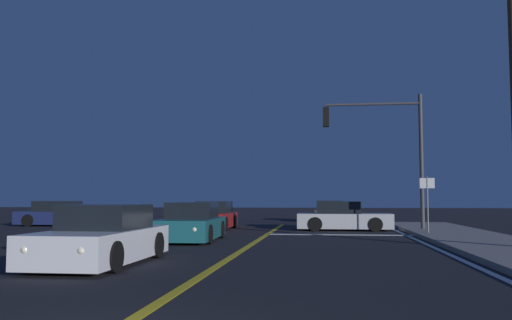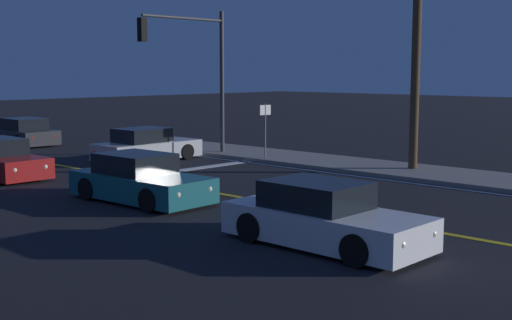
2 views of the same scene
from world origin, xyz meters
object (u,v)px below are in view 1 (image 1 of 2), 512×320
at_px(car_parked_curb_teal, 191,224).
at_px(street_sign_corner, 427,196).
at_px(car_far_approaching_red, 213,217).
at_px(car_lead_oncoming_charcoal, 330,212).
at_px(car_distant_tail_white, 102,238).
at_px(traffic_signal_near_right, 386,140).
at_px(car_side_waiting_silver, 343,218).
at_px(car_following_oncoming_navy, 61,215).

xyz_separation_m(car_parked_curb_teal, street_sign_corner, (8.67, 3.17, 0.99)).
xyz_separation_m(car_far_approaching_red, street_sign_corner, (9.34, -3.82, 0.99)).
bearing_deg(car_parked_curb_teal, car_lead_oncoming_charcoal, -109.65).
bearing_deg(car_distant_tail_white, traffic_signal_near_right, -121.28).
height_order(car_distant_tail_white, street_sign_corner, street_sign_corner).
bearing_deg(car_far_approaching_red, car_side_waiting_silver, 178.35).
bearing_deg(traffic_signal_near_right, car_parked_curb_teal, 38.81).
distance_m(car_far_approaching_red, car_side_waiting_silver, 6.19).
distance_m(car_lead_oncoming_charcoal, car_following_oncoming_navy, 16.09).
bearing_deg(car_far_approaching_red, car_lead_oncoming_charcoal, -122.43).
bearing_deg(car_following_oncoming_navy, street_sign_corner, 73.42).
relative_size(traffic_signal_near_right, street_sign_corner, 2.64).
height_order(car_far_approaching_red, car_distant_tail_white, same).
height_order(car_parked_curb_teal, car_distant_tail_white, same).
distance_m(car_parked_curb_teal, street_sign_corner, 9.28).
distance_m(traffic_signal_near_right, street_sign_corner, 3.98).
relative_size(car_parked_curb_teal, street_sign_corner, 1.89).
bearing_deg(car_far_approaching_red, car_distant_tail_white, 90.98).
relative_size(car_lead_oncoming_charcoal, car_distant_tail_white, 0.93).
bearing_deg(traffic_signal_near_right, car_lead_oncoming_charcoal, -76.36).
bearing_deg(car_distant_tail_white, car_far_approaching_red, -88.50).
bearing_deg(car_following_oncoming_navy, car_far_approaching_red, 78.82).
bearing_deg(traffic_signal_near_right, car_following_oncoming_navy, -9.75).
bearing_deg(car_far_approaching_red, car_following_oncoming_navy, -12.35).
bearing_deg(car_side_waiting_silver, car_parked_curb_teal, -38.78).
bearing_deg(car_far_approaching_red, street_sign_corner, 157.45).
height_order(car_far_approaching_red, traffic_signal_near_right, traffic_signal_near_right).
bearing_deg(car_lead_oncoming_charcoal, car_far_approaching_red, -122.13).
distance_m(car_lead_oncoming_charcoal, street_sign_corner, 13.38).
relative_size(car_distant_tail_white, street_sign_corner, 1.91).
relative_size(car_far_approaching_red, traffic_signal_near_right, 0.69).
xyz_separation_m(traffic_signal_near_right, street_sign_corner, (1.24, -2.80, -2.55)).
height_order(car_far_approaching_red, car_lead_oncoming_charcoal, same).
xyz_separation_m(car_distant_tail_white, traffic_signal_near_right, (7.79, 12.71, 3.54)).
xyz_separation_m(car_lead_oncoming_charcoal, traffic_signal_near_right, (2.44, -10.03, 3.54)).
bearing_deg(car_parked_curb_teal, street_sign_corner, -162.22).
bearing_deg(car_following_oncoming_navy, car_parked_curb_teal, 47.65).
bearing_deg(car_distant_tail_white, car_side_waiting_silver, -113.18).
relative_size(car_lead_oncoming_charcoal, car_following_oncoming_navy, 0.87).
xyz_separation_m(car_following_oncoming_navy, car_distant_tail_white, (9.06, -15.61, -0.00)).
xyz_separation_m(car_far_approaching_red, car_side_waiting_silver, (6.19, -0.15, 0.00)).
distance_m(car_far_approaching_red, car_parked_curb_teal, 7.03).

